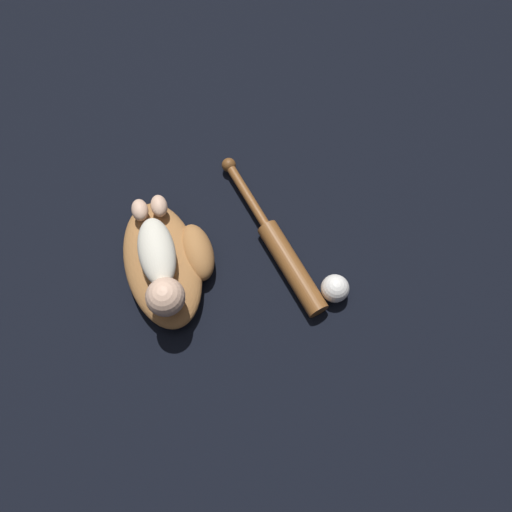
# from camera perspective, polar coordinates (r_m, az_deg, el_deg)

# --- Properties ---
(ground_plane) EXTENTS (6.00, 6.00, 0.00)m
(ground_plane) POSITION_cam_1_polar(r_m,az_deg,el_deg) (1.43, -12.59, -1.33)
(ground_plane) COLOR black
(baseball_glove) EXTENTS (0.43, 0.33, 0.09)m
(baseball_glove) POSITION_cam_1_polar(r_m,az_deg,el_deg) (1.38, -9.99, -0.48)
(baseball_glove) COLOR #A8703D
(baseball_glove) RESTS_ON ground
(baby_figure) EXTENTS (0.35, 0.19, 0.10)m
(baby_figure) POSITION_cam_1_polar(r_m,az_deg,el_deg) (1.29, -10.99, -0.73)
(baby_figure) COLOR silver
(baby_figure) RESTS_ON baseball_glove
(baseball_bat) EXTENTS (0.47, 0.33, 0.06)m
(baseball_bat) POSITION_cam_1_polar(r_m,az_deg,el_deg) (1.39, 2.94, 0.61)
(baseball_bat) COLOR brown
(baseball_bat) RESTS_ON ground
(baseball) EXTENTS (0.08, 0.08, 0.08)m
(baseball) POSITION_cam_1_polar(r_m,az_deg,el_deg) (1.35, 9.02, -3.68)
(baseball) COLOR white
(baseball) RESTS_ON ground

